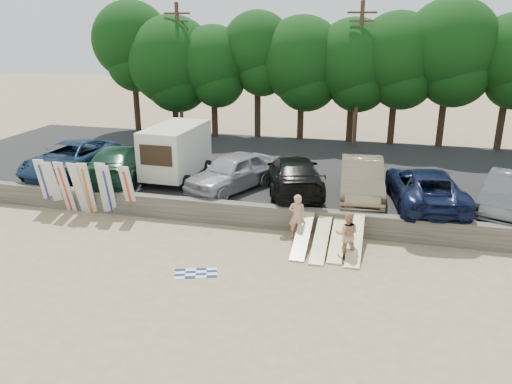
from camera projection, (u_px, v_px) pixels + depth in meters
ground at (272, 259)px, 18.71m from camera, size 120.00×120.00×0.00m
seawall at (287, 218)px, 21.31m from camera, size 44.00×0.50×1.00m
parking_lot at (311, 173)px, 28.24m from camera, size 44.00×14.50×0.70m
treeline at (331, 55)px, 32.66m from camera, size 34.16×6.53×9.30m
utility_poles at (358, 73)px, 31.20m from camera, size 25.80×0.26×9.00m
box_trailer at (176, 150)px, 25.48m from camera, size 2.64×4.49×2.79m
car_0 at (71, 158)px, 26.58m from camera, size 3.34×6.41×1.72m
car_1 at (120, 163)px, 25.66m from camera, size 3.70×6.48×1.77m
car_2 at (232, 172)px, 24.07m from camera, size 4.09×5.60×1.77m
car_3 at (293, 174)px, 23.76m from camera, size 4.03×6.49×1.76m
car_4 at (362, 179)px, 23.01m from camera, size 2.27×5.54×1.79m
car_5 at (425, 187)px, 21.99m from camera, size 3.61×6.44×1.70m
car_6 at (508, 193)px, 21.30m from camera, size 3.31×5.25×1.63m
surfboard_upright_0 at (45, 184)px, 23.32m from camera, size 0.59×0.76×2.54m
surfboard_upright_1 at (54, 186)px, 23.13m from camera, size 0.56×0.89×2.49m
surfboard_upright_2 at (65, 187)px, 22.87m from camera, size 0.53×0.70×2.54m
surfboard_upright_3 at (79, 188)px, 22.71m from camera, size 0.61×0.77×2.54m
surfboard_upright_4 at (87, 188)px, 22.68m from camera, size 0.58×0.72×2.54m
surfboard_upright_5 at (104, 189)px, 22.58m from camera, size 0.52×0.53×2.57m
surfboard_upright_6 at (108, 190)px, 22.47m from camera, size 0.62×0.82×2.52m
surfboard_upright_7 at (129, 191)px, 22.36m from camera, size 0.52×0.78×2.52m
surfboard_low_0 at (303, 235)px, 19.65m from camera, size 0.56×2.88×0.99m
surfboard_low_1 at (321, 239)px, 19.39m from camera, size 0.56×2.91×0.86m
surfboard_low_2 at (338, 238)px, 19.48m from camera, size 0.56×2.91×0.88m
surfboard_low_3 at (355, 240)px, 19.10m from camera, size 0.56×2.85×1.06m
beachgoer_a at (297, 217)px, 20.24m from camera, size 0.70×0.47×1.91m
beachgoer_b at (347, 234)px, 18.67m from camera, size 0.93×0.75×1.81m
cooler at (325, 237)px, 20.24m from camera, size 0.42×0.35×0.32m
gear_bag at (326, 236)px, 20.48m from camera, size 0.31×0.26×0.22m
beach_towel at (196, 273)px, 17.67m from camera, size 1.90×1.90×0.00m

